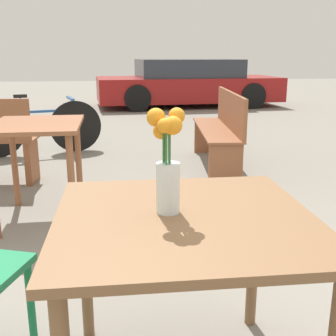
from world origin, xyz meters
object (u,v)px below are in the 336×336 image
object	(u,v)px
bicycle	(38,127)
parked_car	(188,84)
bench_near	(222,127)
flower_vase	(167,166)
table_back	(38,141)
table_front	(184,241)

from	to	relation	value
bicycle	parked_car	bearing A→B (deg)	58.60
bench_near	bicycle	bearing A→B (deg)	154.71
flower_vase	table_back	xyz separation A→B (m)	(-0.68, 1.86, -0.26)
flower_vase	table_back	world-z (taller)	flower_vase
bicycle	bench_near	bearing A→B (deg)	-25.29
flower_vase	bicycle	xyz separation A→B (m)	(-0.99, 4.14, -0.53)
flower_vase	parked_car	world-z (taller)	parked_car
table_back	parked_car	size ratio (longest dim) A/B	0.18
flower_vase	bicycle	bearing A→B (deg)	103.43
flower_vase	parked_car	bearing A→B (deg)	77.50
table_front	bench_near	world-z (taller)	bench_near
table_back	bicycle	size ratio (longest dim) A/B	0.51
bench_near	parked_car	bearing A→B (deg)	81.62
bicycle	flower_vase	bearing A→B (deg)	-76.57
bench_near	bicycle	xyz separation A→B (m)	(-2.12, 1.00, -0.11)
table_back	parked_car	distance (m)	7.68
bicycle	table_front	bearing A→B (deg)	-75.97
table_front	table_back	xyz separation A→B (m)	(-0.73, 1.89, 0.00)
table_back	bicycle	bearing A→B (deg)	97.76
bench_near	table_back	bearing A→B (deg)	-144.71
table_front	flower_vase	world-z (taller)	flower_vase
table_back	parked_car	world-z (taller)	parked_car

